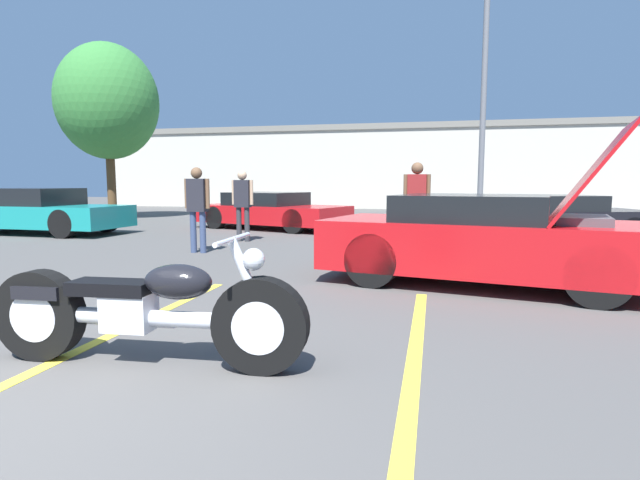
{
  "coord_description": "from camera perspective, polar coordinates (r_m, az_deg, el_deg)",
  "views": [
    {
      "loc": [
        2.65,
        -1.97,
        1.36
      ],
      "look_at": [
        1.56,
        2.8,
        0.8
      ],
      "focal_mm": 28.0,
      "sensor_mm": 36.0,
      "label": 1
    }
  ],
  "objects": [
    {
      "name": "spectator_by_show_car",
      "position": [
        9.9,
        10.99,
        4.63
      ],
      "size": [
        0.52,
        0.23,
        1.76
      ],
      "color": "#38476B",
      "rests_on": "ground"
    },
    {
      "name": "far_building",
      "position": [
        28.23,
        7.58,
        8.49
      ],
      "size": [
        32.0,
        4.2,
        4.4
      ],
      "color": "beige",
      "rests_on": "ground"
    },
    {
      "name": "parking_stripe_middle",
      "position": [
        4.48,
        -27.29,
        -11.85
      ],
      "size": [
        0.12,
        5.79,
        0.01
      ],
      "primitive_type": "cube",
      "color": "yellow",
      "rests_on": "ground"
    },
    {
      "name": "spectator_midground",
      "position": [
        11.72,
        -8.84,
        4.58
      ],
      "size": [
        0.52,
        0.22,
        1.64
      ],
      "color": "#333338",
      "rests_on": "ground"
    },
    {
      "name": "parking_stripe_back",
      "position": [
        3.5,
        10.32,
        -16.41
      ],
      "size": [
        0.12,
        5.79,
        0.01
      ],
      "primitive_type": "cube",
      "color": "yellow",
      "rests_on": "ground"
    },
    {
      "name": "light_pole",
      "position": [
        17.17,
        18.54,
        18.09
      ],
      "size": [
        1.21,
        0.28,
        9.0
      ],
      "color": "slate",
      "rests_on": "ground"
    },
    {
      "name": "tree_background",
      "position": [
        20.62,
        -23.11,
        14.3
      ],
      "size": [
        3.66,
        3.66,
        6.44
      ],
      "color": "brown",
      "rests_on": "ground"
    },
    {
      "name": "motorcycle",
      "position": [
        3.96,
        -19.34,
        -7.69
      ],
      "size": [
        2.47,
        0.7,
        0.99
      ],
      "rotation": [
        0.0,
        0.0,
        0.06
      ],
      "color": "black",
      "rests_on": "ground"
    },
    {
      "name": "parked_car_left_row",
      "position": [
        15.4,
        -29.55,
        2.83
      ],
      "size": [
        4.82,
        2.0,
        1.22
      ],
      "rotation": [
        0.0,
        0.0,
        -0.04
      ],
      "color": "teal",
      "rests_on": "ground"
    },
    {
      "name": "spectator_near_motorcycle",
      "position": [
        9.96,
        -13.85,
        4.19
      ],
      "size": [
        0.52,
        0.22,
        1.66
      ],
      "color": "#38476B",
      "rests_on": "ground"
    },
    {
      "name": "parked_car_right_row",
      "position": [
        13.15,
        25.53,
        2.25
      ],
      "size": [
        4.37,
        2.88,
        1.07
      ],
      "rotation": [
        0.0,
        0.0,
        0.3
      ],
      "color": "black",
      "rests_on": "ground"
    },
    {
      "name": "parked_car_mid_row",
      "position": [
        14.93,
        -5.71,
        3.34
      ],
      "size": [
        4.93,
        3.29,
        1.08
      ],
      "rotation": [
        0.0,
        0.0,
        -0.32
      ],
      "color": "red",
      "rests_on": "ground"
    },
    {
      "name": "show_car_hood_open",
      "position": [
        7.0,
        18.41,
        0.09
      ],
      "size": [
        4.47,
        2.65,
        2.07
      ],
      "rotation": [
        0.0,
        0.0,
        -0.21
      ],
      "color": "red",
      "rests_on": "ground"
    }
  ]
}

